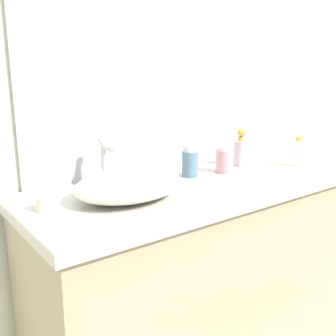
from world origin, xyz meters
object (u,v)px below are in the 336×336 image
Objects in this scene: lotion_bottle at (190,161)px; sink_basin at (129,185)px; perfume_bottle at (298,153)px; soap_dispenser at (241,151)px; spray_can at (224,160)px; candle_jar at (46,203)px.

sink_basin is at bearing -164.77° from lotion_bottle.
perfume_bottle is at bearing -17.59° from lotion_bottle.
soap_dispenser is 1.51× the size of spray_can.
lotion_bottle reaches higher than spray_can.
lotion_bottle is 0.96× the size of perfume_bottle.
soap_dispenser is 1.31× the size of lotion_bottle.
candle_jar is at bearing 179.88° from spray_can.
lotion_bottle is at bearing 3.31° from candle_jar.
lotion_bottle is at bearing 162.41° from perfume_bottle.
perfume_bottle is at bearing -6.17° from candle_jar.
candle_jar is (-1.06, 0.11, -0.04)m from perfume_bottle.
perfume_bottle reaches higher than candle_jar.
soap_dispenser is at bearing 141.32° from perfume_bottle.
soap_dispenser is 0.28m from lotion_bottle.
sink_basin is 0.27m from candle_jar.
lotion_bottle is 1.15× the size of spray_can.
perfume_bottle is (0.47, -0.15, -0.00)m from lotion_bottle.
sink_basin is 3.51× the size of spray_can.
soap_dispenser reaches higher than lotion_bottle.
spray_can is at bearing 160.55° from perfume_bottle.
perfume_bottle reaches higher than sink_basin.
lotion_bottle is 1.93× the size of candle_jar.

